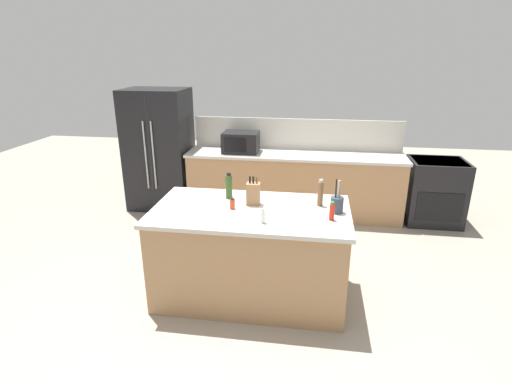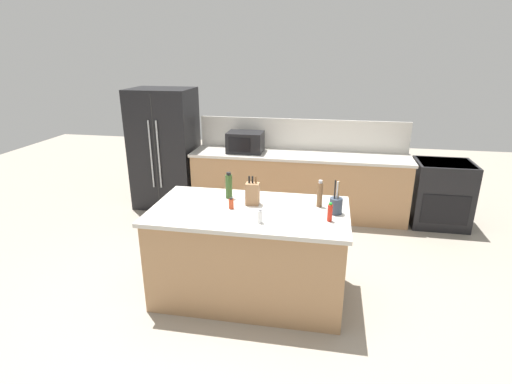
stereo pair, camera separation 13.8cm
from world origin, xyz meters
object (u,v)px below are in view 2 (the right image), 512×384
refrigerator (165,149)px  microwave (245,142)px  utensil_crock (336,205)px  olive_oil_bottle (229,186)px  range_oven (441,193)px  pepper_grinder (320,194)px  knife_block (252,194)px  spice_jar_paprika (231,204)px  salt_shaker (260,216)px  hot_sauce_bottle (330,213)px

refrigerator → microwave: (1.29, -0.05, 0.17)m
utensil_crock → olive_oil_bottle: bearing=168.5°
range_oven → pepper_grinder: pepper_grinder is taller
utensil_crock → refrigerator: bearing=139.8°
microwave → knife_block: size_ratio=1.79×
spice_jar_paprika → refrigerator: bearing=125.6°
microwave → salt_shaker: microwave is taller
hot_sauce_bottle → microwave: bearing=118.3°
microwave → olive_oil_bottle: bearing=-83.0°
microwave → hot_sauce_bottle: 2.66m
spice_jar_paprika → salt_shaker: bearing=-40.0°
olive_oil_bottle → hot_sauce_bottle: olive_oil_bottle is taller
microwave → knife_block: (0.51, -2.07, -0.04)m
spice_jar_paprika → microwave: bearing=98.4°
utensil_crock → hot_sauce_bottle: size_ratio=1.85×
microwave → salt_shaker: size_ratio=3.98×
range_oven → salt_shaker: size_ratio=7.08×
microwave → hot_sauce_bottle: (1.26, -2.34, -0.07)m
refrigerator → range_oven: refrigerator is taller
utensil_crock → knife_block: bearing=174.2°
range_oven → salt_shaker: 3.34m
range_oven → olive_oil_bottle: 3.28m
microwave → pepper_grinder: 2.32m
microwave → utensil_crock: (1.31, -2.15, -0.07)m
range_oven → olive_oil_bottle: bearing=-143.1°
refrigerator → salt_shaker: bearing=-52.5°
range_oven → utensil_crock: bearing=-124.8°
refrigerator → microwave: bearing=-2.3°
range_oven → hot_sauce_bottle: bearing=-123.5°
utensil_crock → olive_oil_bottle: (-1.08, 0.22, 0.05)m
refrigerator → olive_oil_bottle: (1.53, -1.99, 0.15)m
refrigerator → hot_sauce_bottle: 3.50m
hot_sauce_bottle → utensil_crock: bearing=74.6°
refrigerator → olive_oil_bottle: refrigerator is taller
spice_jar_paprika → olive_oil_bottle: olive_oil_bottle is taller
salt_shaker → hot_sauce_bottle: 0.62m
refrigerator → knife_block: bearing=-49.6°
pepper_grinder → hot_sauce_bottle: (0.10, -0.34, -0.04)m
spice_jar_paprika → hot_sauce_bottle: hot_sauce_bottle is taller
refrigerator → utensil_crock: size_ratio=5.73×
utensil_crock → salt_shaker: (-0.65, -0.34, -0.02)m
microwave → salt_shaker: 2.58m
microwave → knife_block: microwave is taller
spice_jar_paprika → utensil_crock: bearing=3.6°
knife_block → range_oven: bearing=40.2°
utensil_crock → spice_jar_paprika: size_ratio=2.91×
range_oven → utensil_crock: 2.68m
salt_shaker → hot_sauce_bottle: hot_sauce_bottle is taller
knife_block → olive_oil_bottle: (-0.27, 0.14, 0.02)m
refrigerator → hot_sauce_bottle: refrigerator is taller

